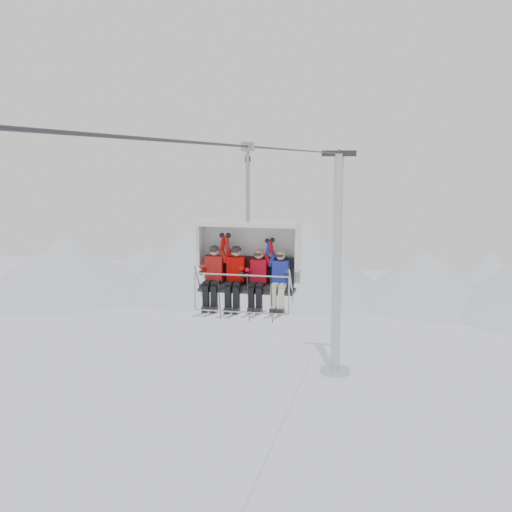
% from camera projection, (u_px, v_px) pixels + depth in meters
% --- Properties ---
extents(ridgeline, '(72.00, 21.00, 7.00)m').
position_uv_depth(ridgeline, '(340.00, 271.00, 58.50)').
color(ridgeline, silver).
rests_on(ridgeline, ground).
extents(lift_tower_right, '(2.00, 1.80, 13.48)m').
position_uv_depth(lift_tower_right, '(337.00, 280.00, 38.38)').
color(lift_tower_right, '#B8BAC0').
rests_on(lift_tower_right, ground).
extents(haul_cable, '(0.06, 50.00, 0.06)m').
position_uv_depth(haul_cable, '(256.00, 147.00, 16.03)').
color(haul_cable, '#2E2E33').
rests_on(haul_cable, lift_tower_left).
extents(chairlift_carrier, '(2.49, 1.17, 3.98)m').
position_uv_depth(chairlift_carrier, '(249.00, 254.00, 15.67)').
color(chairlift_carrier, black).
rests_on(chairlift_carrier, haul_cable).
extents(skier_far_left, '(0.43, 1.69, 1.68)m').
position_uv_depth(skier_far_left, '(214.00, 274.00, 15.63)').
color(skier_far_left, '#A71513').
rests_on(skier_far_left, chairlift_carrier).
extents(skier_center_left, '(0.43, 1.69, 1.68)m').
position_uv_depth(skier_center_left, '(235.00, 275.00, 15.51)').
color(skier_center_left, '#B50401').
rests_on(skier_center_left, chairlift_carrier).
extents(skier_center_right, '(0.40, 1.69, 1.58)m').
position_uv_depth(skier_center_right, '(258.00, 277.00, 15.39)').
color(skier_center_right, '#A50615').
rests_on(skier_center_right, chairlift_carrier).
extents(skier_far_right, '(0.39, 1.69, 1.56)m').
position_uv_depth(skier_far_right, '(280.00, 278.00, 15.27)').
color(skier_far_right, '#1C2A97').
rests_on(skier_far_right, chairlift_carrier).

